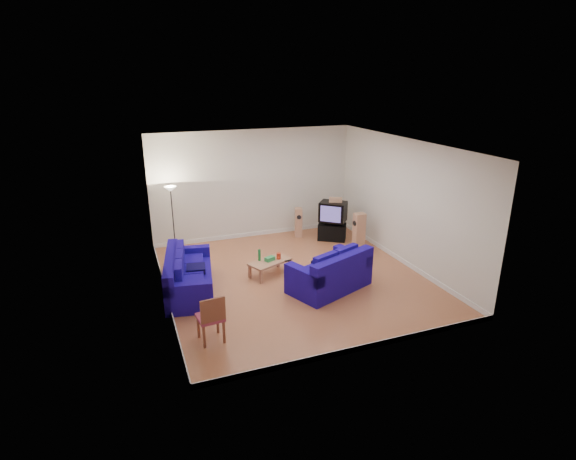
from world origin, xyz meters
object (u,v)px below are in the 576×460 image
object	(u,v)px
sofa_three_seat	(187,278)
sofa_loveseat	(331,275)
coffee_table	(270,263)
tv_stand	(332,232)
television	(333,212)

from	to	relation	value
sofa_three_seat	sofa_loveseat	size ratio (longest dim) A/B	1.15
sofa_three_seat	coffee_table	xyz separation A→B (m)	(2.03, 0.17, -0.00)
coffee_table	sofa_loveseat	bearing A→B (deg)	-49.21
sofa_loveseat	sofa_three_seat	bearing A→B (deg)	139.56
tv_stand	television	distance (m)	0.64
coffee_table	television	xyz separation A→B (m)	(2.51, 1.68, 0.56)
tv_stand	television	bearing A→B (deg)	-70.28
coffee_table	television	bearing A→B (deg)	33.82
coffee_table	sofa_three_seat	bearing A→B (deg)	-175.10
tv_stand	sofa_three_seat	bearing A→B (deg)	-125.33
sofa_three_seat	sofa_loveseat	bearing A→B (deg)	80.84
sofa_loveseat	tv_stand	bearing A→B (deg)	41.99
sofa_loveseat	tv_stand	world-z (taller)	sofa_loveseat
coffee_table	television	distance (m)	3.07
sofa_loveseat	coffee_table	world-z (taller)	sofa_loveseat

